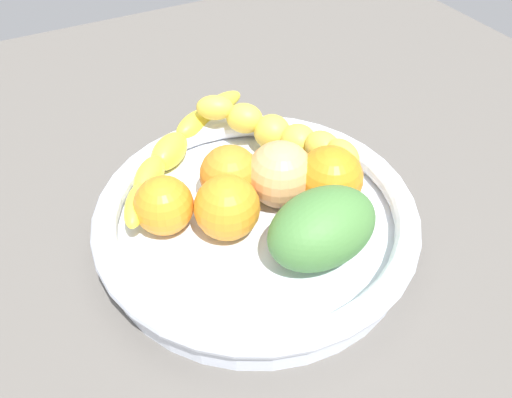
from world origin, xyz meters
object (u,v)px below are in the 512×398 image
at_px(orange_front, 227,207).
at_px(orange_mid_right, 230,175).
at_px(mango_green, 322,228).
at_px(orange_mid_left, 330,178).
at_px(peach_blush, 280,174).
at_px(fruit_bowl, 256,220).
at_px(orange_rear, 164,205).
at_px(banana_draped_right, 175,149).
at_px(banana_draped_left, 282,134).

bearing_deg(orange_front, orange_mid_right, 151.13).
bearing_deg(orange_mid_right, mango_green, 20.38).
relative_size(orange_mid_left, peach_blush, 0.97).
height_order(orange_mid_right, peach_blush, peach_blush).
bearing_deg(orange_mid_left, orange_mid_right, -122.25).
height_order(fruit_bowl, orange_rear, orange_rear).
relative_size(orange_front, orange_mid_right, 1.02).
height_order(mango_green, peach_blush, same).
relative_size(fruit_bowl, orange_rear, 5.50).
height_order(orange_front, peach_blush, peach_blush).
height_order(fruit_bowl, orange_mid_right, orange_mid_right).
bearing_deg(peach_blush, banana_draped_right, -144.48).
bearing_deg(peach_blush, orange_mid_left, 56.61).
bearing_deg(orange_mid_right, banana_draped_right, -158.45).
distance_m(orange_front, peach_blush, 0.07).
bearing_deg(peach_blush, banana_draped_left, 148.76).
xyz_separation_m(fruit_bowl, orange_front, (-0.00, -0.03, 0.03)).
relative_size(orange_rear, peach_blush, 0.85).
relative_size(orange_front, mango_green, 0.58).
xyz_separation_m(fruit_bowl, orange_mid_right, (-0.04, -0.01, 0.03)).
xyz_separation_m(orange_mid_left, orange_rear, (-0.05, -0.16, -0.00)).
distance_m(orange_mid_left, orange_rear, 0.17).
bearing_deg(peach_blush, fruit_bowl, -65.65).
bearing_deg(mango_green, orange_mid_right, -159.62).
height_order(orange_front, orange_rear, orange_front).
height_order(orange_front, mango_green, mango_green).
xyz_separation_m(banana_draped_right, orange_front, (0.12, 0.01, 0.01)).
bearing_deg(mango_green, banana_draped_left, 164.60).
height_order(banana_draped_right, orange_front, orange_front).
bearing_deg(banana_draped_right, orange_mid_left, 41.37).
height_order(orange_mid_left, orange_rear, orange_mid_left).
bearing_deg(peach_blush, mango_green, -2.38).
height_order(banana_draped_left, orange_front, orange_front).
height_order(orange_front, orange_mid_right, orange_front).
relative_size(orange_mid_left, orange_mid_right, 1.08).
relative_size(banana_draped_left, peach_blush, 2.70).
distance_m(fruit_bowl, peach_blush, 0.05).
height_order(orange_mid_right, mango_green, mango_green).
bearing_deg(mango_green, peach_blush, 177.62).
relative_size(banana_draped_right, mango_green, 1.86).
distance_m(orange_front, orange_mid_right, 0.05).
xyz_separation_m(fruit_bowl, orange_mid_left, (0.01, 0.08, 0.03)).
xyz_separation_m(banana_draped_left, peach_blush, (0.06, -0.04, -0.00)).
relative_size(banana_draped_left, orange_mid_left, 2.78).
bearing_deg(orange_mid_right, peach_blush, 58.86).
distance_m(orange_mid_right, orange_rear, 0.08).
bearing_deg(orange_mid_left, orange_front, -95.97).
relative_size(orange_front, peach_blush, 0.92).
relative_size(orange_mid_left, orange_rear, 1.15).
relative_size(fruit_bowl, mango_green, 2.92).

